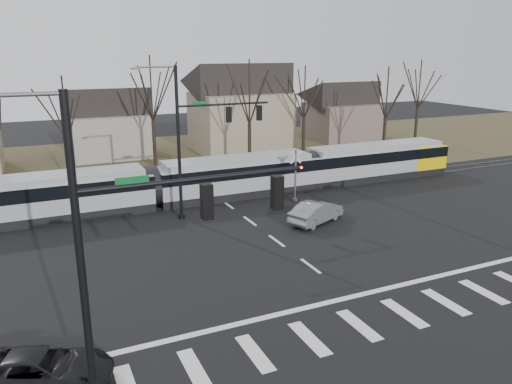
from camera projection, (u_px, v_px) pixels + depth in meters
name	position (u px, v px, depth m)	size (l,w,h in m)	color
ground	(331.00, 281.00, 24.87)	(140.00, 140.00, 0.00)	black
grass_verge	(166.00, 159.00, 52.85)	(140.00, 28.00, 0.01)	#38331E
crosswalk	(382.00, 319.00, 21.37)	(27.00, 2.60, 0.01)	silver
stop_line	(352.00, 297.00, 23.29)	(28.00, 0.35, 0.01)	silver
lane_dashes	(219.00, 198.00, 38.86)	(0.18, 30.00, 0.01)	silver
rail_pair	(220.00, 198.00, 38.68)	(90.00, 1.52, 0.06)	#59595E
tram	(236.00, 175.00, 38.98)	(40.93, 3.04, 3.10)	gray
sedan	(316.00, 212.00, 33.17)	(4.64, 3.19, 1.45)	slate
suv	(41.00, 370.00, 16.90)	(5.24, 3.81, 1.32)	black
signal_pole_near_left	(141.00, 251.00, 13.90)	(9.28, 0.44, 10.20)	black
signal_pole_far	(201.00, 134.00, 33.27)	(9.28, 0.44, 10.20)	black
rail_crossing_signal	(295.00, 177.00, 37.54)	(1.08, 0.36, 4.00)	#59595B
tree_row	(200.00, 117.00, 47.04)	(59.20, 7.20, 10.00)	black
house_b	(109.00, 119.00, 53.26)	(8.64, 7.56, 7.65)	gray
house_c	(240.00, 104.00, 55.89)	(10.80, 8.64, 10.10)	gray
house_d	(342.00, 108.00, 63.99)	(8.64, 7.56, 7.65)	brown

